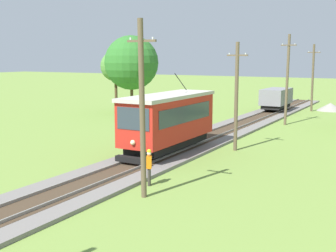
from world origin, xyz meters
The scene contains 10 objects.
red_tram centered at (0.00, 21.39, 2.19)m, with size 2.60×8.54×4.79m.
freight_car centered at (0.00, 45.92, 1.56)m, with size 2.40×5.20×2.31m.
utility_pole_near_tram centered at (3.28, 13.24, 3.95)m, with size 1.40×0.43×7.72m.
utility_pole_mid centered at (3.28, 24.57, 3.63)m, with size 1.40×0.24×7.07m.
utility_pole_far centered at (3.28, 37.41, 4.16)m, with size 1.40×0.53×8.13m.
utility_pole_distant centered at (3.28, 48.64, 3.85)m, with size 1.40×0.52×7.51m.
gravel_pile centered at (5.08, 50.36, 0.45)m, with size 3.10×3.10×0.90m, color gray.
track_worker centered at (2.55, 14.95, 0.98)m, with size 0.39×0.45×1.78m.
tree_right_near centered at (-16.06, 37.89, 5.06)m, with size 3.38×3.38×6.78m.
tree_left_far centered at (-13.18, 36.80, 5.50)m, with size 5.77×5.77×8.39m.
Camera 1 is at (13.36, -2.44, 6.14)m, focal length 46.98 mm.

